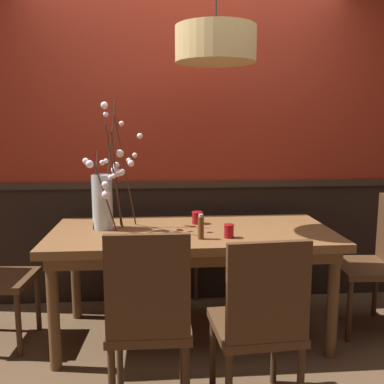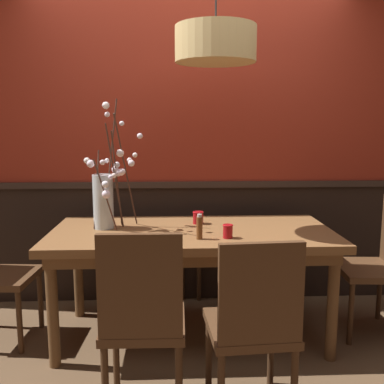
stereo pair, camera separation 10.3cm
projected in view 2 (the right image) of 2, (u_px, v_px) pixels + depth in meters
ground_plane at (192, 335)px, 3.03m from camera, size 24.00×24.00×0.00m
back_wall at (188, 124)px, 3.49m from camera, size 4.70×0.14×2.95m
dining_table at (192, 242)px, 2.92m from camera, size 1.89×0.89×0.76m
chair_head_east_end at (380, 259)px, 3.01m from camera, size 0.44×0.48×0.96m
chair_far_side_left at (159, 232)px, 3.81m from camera, size 0.46×0.45×0.95m
chair_far_side_right at (217, 230)px, 3.81m from camera, size 0.42×0.43×0.98m
chair_near_side_right at (254, 321)px, 2.09m from camera, size 0.44×0.46×0.95m
chair_near_side_left at (143, 316)px, 2.09m from camera, size 0.41×0.42×0.98m
vase_with_blossoms at (105, 197)px, 2.92m from camera, size 0.41×0.32×0.88m
candle_holder_nearer_center at (228, 231)px, 2.69m from camera, size 0.07×0.07×0.09m
candle_holder_nearer_edge at (198, 218)px, 3.08m from camera, size 0.08×0.08×0.09m
condiment_bottle at (199, 227)px, 2.66m from camera, size 0.04×0.04×0.16m
pendant_lamp at (216, 45)px, 2.70m from camera, size 0.51×0.51×1.10m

